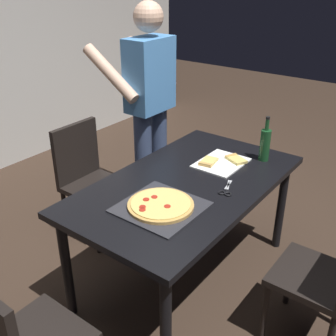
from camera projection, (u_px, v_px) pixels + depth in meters
name	position (u px, v px, depth m)	size (l,w,h in m)	color
ground_plane	(185.00, 275.00, 2.89)	(12.00, 12.00, 0.00)	#38281E
dining_table	(187.00, 192.00, 2.59)	(1.58, 0.90, 0.75)	black
chair_near_camera	(332.00, 272.00, 2.15)	(0.42, 0.42, 0.90)	black
chair_far_side	(87.00, 174.00, 3.16)	(0.42, 0.42, 0.90)	black
person_serving_pizza	(149.00, 103.00, 3.19)	(0.55, 0.54, 1.75)	#38476B
pepperoni_pizza_on_tray	(161.00, 206.00, 2.27)	(0.43, 0.43, 0.04)	#2D2D33
pizza_slices_on_towel	(221.00, 162.00, 2.78)	(0.36, 0.29, 0.03)	white
wine_bottle	(265.00, 144.00, 2.79)	(0.07, 0.07, 0.32)	#194723
kitchen_scissors	(226.00, 190.00, 2.44)	(0.20, 0.11, 0.01)	silver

